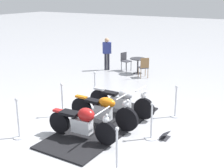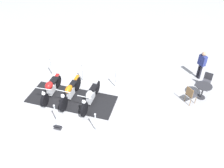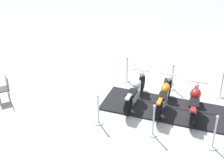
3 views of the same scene
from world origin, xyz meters
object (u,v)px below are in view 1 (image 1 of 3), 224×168
object	(u,v)px
motorcycle_chrome	(122,101)
bystander_person	(107,51)
motorcycle_maroon	(83,122)
stanchion_right_rear	(176,106)
info_placard	(165,136)
cafe_chair_across_table	(144,66)
cafe_table	(138,62)
stanchion_right_mid	(151,128)
stanchion_left_rear	(95,91)
motorcycle_copper	(104,110)
stanchion_left_mid	(62,105)
stanchion_right_front	(117,155)
cafe_chair_near_table	(125,60)
stanchion_left_front	(19,125)

from	to	relation	value
motorcycle_chrome	bystander_person	world-z (taller)	bystander_person
motorcycle_chrome	bystander_person	distance (m)	6.08
motorcycle_maroon	stanchion_right_rear	xyz separation A→B (m)	(1.53, 2.81, -0.15)
motorcycle_maroon	info_placard	world-z (taller)	motorcycle_maroon
info_placard	cafe_chair_across_table	world-z (taller)	cafe_chair_across_table
stanchion_right_rear	cafe_table	world-z (taller)	stanchion_right_rear
stanchion_right_mid	cafe_table	world-z (taller)	stanchion_right_mid
stanchion_left_rear	motorcycle_copper	bearing A→B (deg)	-49.68
motorcycle_copper	bystander_person	bearing A→B (deg)	121.87
stanchion_left_mid	motorcycle_maroon	bearing A→B (deg)	-33.76
motorcycle_maroon	bystander_person	xyz separation A→B (m)	(-3.56, 6.94, 0.46)
motorcycle_copper	stanchion_left_mid	size ratio (longest dim) A/B	2.07
stanchion_right_rear	stanchion_right_mid	distance (m)	1.81
stanchion_right_front	cafe_table	bearing A→B (deg)	113.36
cafe_chair_near_table	stanchion_right_rear	bearing A→B (deg)	-32.14
motorcycle_chrome	cafe_table	distance (m)	5.39
stanchion_left_rear	stanchion_right_rear	distance (m)	3.06
motorcycle_copper	stanchion_right_rear	bearing A→B (deg)	50.52
stanchion_left_front	stanchion_left_rear	distance (m)	3.61
cafe_table	motorcycle_maroon	bearing A→B (deg)	-74.89
stanchion_left_mid	info_placard	world-z (taller)	stanchion_left_mid
stanchion_left_rear	cafe_table	size ratio (longest dim) A/B	1.41
stanchion_right_mid	bystander_person	world-z (taller)	bystander_person
motorcycle_maroon	cafe_chair_near_table	bearing A→B (deg)	107.73
stanchion_left_rear	cafe_table	distance (m)	4.26
motorcycle_chrome	stanchion_right_rear	world-z (taller)	stanchion_right_rear
motorcycle_maroon	motorcycle_chrome	world-z (taller)	motorcycle_chrome
stanchion_right_front	cafe_chair_near_table	distance (m)	9.11
motorcycle_maroon	bystander_person	size ratio (longest dim) A/B	1.29
motorcycle_chrome	cafe_chair_across_table	bearing A→B (deg)	107.68
stanchion_left_mid	bystander_person	distance (m)	6.26
motorcycle_maroon	motorcycle_copper	distance (m)	1.02
cafe_chair_across_table	bystander_person	xyz separation A→B (m)	(-2.24, 0.44, 0.43)
motorcycle_maroon	cafe_chair_across_table	size ratio (longest dim) A/B	2.21
stanchion_left_front	motorcycle_maroon	bearing A→B (deg)	26.05
motorcycle_chrome	stanchion_right_front	world-z (taller)	stanchion_right_front
stanchion_right_mid	info_placard	world-z (taller)	stanchion_right_mid
motorcycle_copper	info_placard	xyz separation A→B (m)	(1.82, 0.18, -0.46)
motorcycle_chrome	stanchion_left_mid	world-z (taller)	stanchion_left_mid
stanchion_right_front	stanchion_right_mid	distance (m)	1.81
motorcycle_copper	stanchion_right_front	size ratio (longest dim) A/B	2.19
motorcycle_maroon	stanchion_right_mid	distance (m)	1.82
info_placard	cafe_table	size ratio (longest dim) A/B	0.45
stanchion_right_rear	stanchion_left_mid	bearing A→B (deg)	-150.04
motorcycle_copper	stanchion_right_front	xyz separation A→B (m)	(1.48, -1.82, -0.16)
stanchion_left_rear	stanchion_left_mid	size ratio (longest dim) A/B	0.98
motorcycle_copper	cafe_table	xyz separation A→B (m)	(-1.92, 6.06, 0.04)
motorcycle_maroon	motorcycle_chrome	size ratio (longest dim) A/B	0.90
stanchion_left_rear	cafe_chair_near_table	size ratio (longest dim) A/B	1.19
stanchion_left_front	cafe_chair_near_table	world-z (taller)	stanchion_left_front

